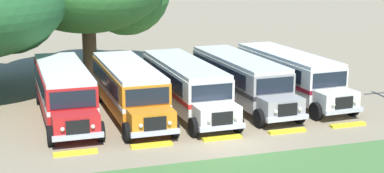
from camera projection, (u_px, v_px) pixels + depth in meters
ground_plane at (225, 142)px, 28.19m from camera, size 220.00×220.00×0.00m
parked_bus_slot_0 at (64, 89)px, 32.06m from camera, size 2.74×10.85×2.82m
parked_bus_slot_1 at (129, 87)px, 32.60m from camera, size 2.76×10.85×2.82m
parked_bus_slot_2 at (185, 84)px, 33.42m from camera, size 2.88×10.86×2.82m
parked_bus_slot_3 at (241, 78)px, 34.94m from camera, size 3.08×10.89×2.82m
parked_bus_slot_4 at (289, 73)px, 36.27m from camera, size 3.24×10.92×2.82m
curb_wheelstop_0 at (76, 153)px, 26.40m from camera, size 2.00×0.36×0.15m
curb_wheelstop_1 at (152, 145)px, 27.46m from camera, size 2.00×0.36×0.15m
curb_wheelstop_2 at (222, 138)px, 28.52m from camera, size 2.00×0.36×0.15m
curb_wheelstop_3 at (287, 131)px, 29.58m from camera, size 2.00×0.36×0.15m
curb_wheelstop_4 at (348, 125)px, 30.64m from camera, size 2.00×0.36×0.15m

